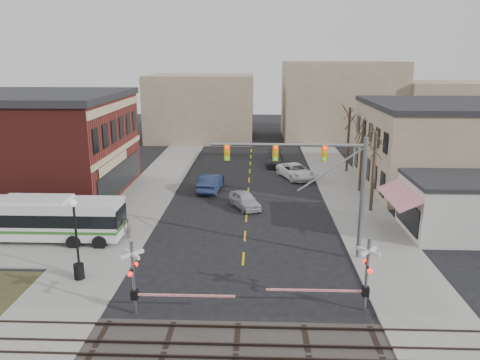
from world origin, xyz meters
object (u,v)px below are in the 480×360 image
(transit_bus, at_px, (37,218))
(traffic_signal_mast, at_px, (320,173))
(car_b, at_px, (211,182))
(street_lamp, at_px, (75,222))
(car_a, at_px, (245,200))
(rr_crossing_east, at_px, (358,276))
(pedestrian_far, at_px, (109,219))
(car_d, at_px, (275,159))
(rr_crossing_west, at_px, (142,279))
(car_c, at_px, (296,171))
(pedestrian_near, at_px, (129,228))
(trash_bin, at_px, (79,271))

(transit_bus, bearing_deg, traffic_signal_mast, -6.24)
(traffic_signal_mast, height_order, car_b, traffic_signal_mast)
(street_lamp, distance_m, car_a, 16.71)
(rr_crossing_east, distance_m, car_b, 24.02)
(car_b, bearing_deg, traffic_signal_mast, 124.46)
(car_b, height_order, pedestrian_far, pedestrian_far)
(car_d, bearing_deg, street_lamp, -110.47)
(car_b, relative_size, car_d, 1.00)
(rr_crossing_east, xyz_separation_m, car_a, (-6.24, 16.74, -1.26))
(rr_crossing_west, distance_m, street_lamp, 6.47)
(rr_crossing_west, xyz_separation_m, car_c, (9.87, 27.92, -1.19))
(rr_crossing_east, relative_size, street_lamp, 1.19)
(pedestrian_near, bearing_deg, rr_crossing_west, -162.11)
(traffic_signal_mast, xyz_separation_m, pedestrian_near, (-13.11, 2.74, -4.84))
(trash_bin, distance_m, car_b, 20.05)
(rr_crossing_west, distance_m, rr_crossing_east, 10.94)
(street_lamp, xyz_separation_m, pedestrian_far, (-0.49, 7.43, -2.43))
(transit_bus, bearing_deg, rr_crossing_west, -43.93)
(pedestrian_far, bearing_deg, car_a, -4.75)
(car_d, distance_m, pedestrian_near, 26.54)
(rr_crossing_east, distance_m, car_c, 27.19)
(trash_bin, height_order, car_a, car_a)
(trash_bin, height_order, pedestrian_near, pedestrian_near)
(car_c, relative_size, pedestrian_far, 3.10)
(car_b, xyz_separation_m, car_d, (6.61, 11.30, -0.10))
(transit_bus, xyz_separation_m, rr_crossing_west, (9.72, -9.36, 0.22))
(street_lamp, height_order, pedestrian_near, street_lamp)
(car_a, distance_m, car_d, 16.79)
(car_c, height_order, car_d, car_c)
(car_b, bearing_deg, trash_bin, 78.81)
(car_c, bearing_deg, car_b, -169.87)
(traffic_signal_mast, distance_m, pedestrian_near, 14.24)
(car_b, bearing_deg, transit_bus, 56.53)
(traffic_signal_mast, relative_size, street_lamp, 2.06)
(street_lamp, bearing_deg, rr_crossing_west, -40.00)
(street_lamp, bearing_deg, transit_bus, 132.64)
(car_d, distance_m, pedestrian_far, 26.08)
(rr_crossing_west, relative_size, rr_crossing_east, 1.00)
(rr_crossing_west, bearing_deg, pedestrian_near, 109.05)
(street_lamp, bearing_deg, car_d, 67.15)
(car_a, relative_size, car_c, 0.74)
(transit_bus, distance_m, car_b, 17.27)
(traffic_signal_mast, distance_m, car_b, 18.30)
(rr_crossing_east, distance_m, pedestrian_near, 17.09)
(rr_crossing_east, relative_size, pedestrian_far, 3.11)
(traffic_signal_mast, distance_m, rr_crossing_east, 7.58)
(traffic_signal_mast, bearing_deg, pedestrian_far, 164.20)
(car_c, relative_size, car_d, 1.07)
(transit_bus, xyz_separation_m, pedestrian_near, (6.27, 0.62, -0.86))
(rr_crossing_east, height_order, street_lamp, street_lamp)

